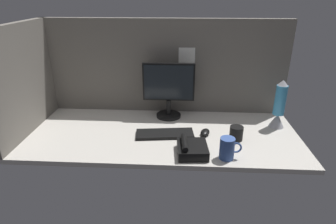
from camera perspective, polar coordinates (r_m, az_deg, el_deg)
ground_plane at (r=191.70cm, az=-1.49°, el=-4.25°), size 180.00×80.00×3.00cm
cubicle_wall_back at (r=213.95cm, az=-0.75°, el=9.05°), size 180.00×5.50×69.04cm
cubicle_wall_side at (r=204.75cm, az=-26.96°, el=5.85°), size 5.00×80.00×69.04cm
monitor at (r=205.42cm, az=0.12°, el=4.76°), size 37.15×18.00×40.22cm
keyboard at (r=185.30cm, az=-0.65°, el=-4.41°), size 38.24×17.15×2.00cm
mouse at (r=187.28cm, az=7.42°, el=-4.06°), size 8.03×10.77×3.40cm
mug_ceramic_blue at (r=162.18cm, az=11.80°, el=-7.13°), size 12.28×8.21×12.61cm
mug_black_travel at (r=183.56cm, az=13.49°, el=-4.15°), size 8.38×8.38×9.06cm
lava_lamp at (r=205.78cm, az=21.32°, el=0.81°), size 10.20×10.20×33.38cm
desk_phone at (r=165.14cm, az=4.75°, el=-7.34°), size 18.41×20.25×8.80cm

